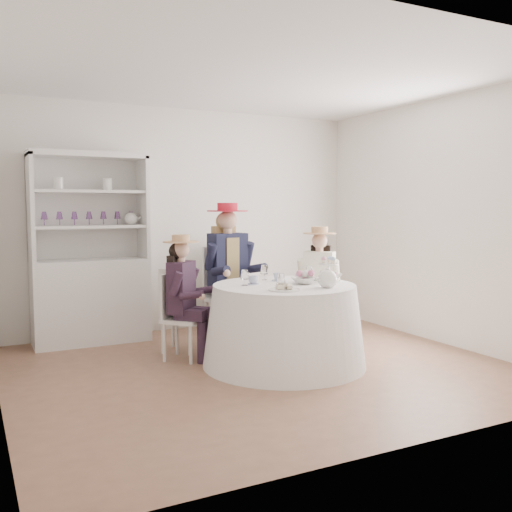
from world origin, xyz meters
name	(u,v)px	position (x,y,z in m)	size (l,w,h in m)	color
ground	(261,367)	(0.00, 0.00, 0.00)	(4.50, 4.50, 0.00)	brown
ceiling	(261,75)	(0.00, 0.00, 2.70)	(4.50, 4.50, 0.00)	white
wall_back	(186,220)	(0.00, 2.00, 1.35)	(4.50, 4.50, 0.00)	white
wall_front	(412,234)	(0.00, -2.00, 1.35)	(4.50, 4.50, 0.00)	white
wall_right	(442,222)	(2.25, 0.00, 1.35)	(4.50, 4.50, 0.00)	white
tea_table	(284,325)	(0.24, -0.02, 0.39)	(1.55, 1.55, 0.78)	white
hutch	(90,276)	(-1.21, 1.77, 0.75)	(1.42, 0.92, 2.10)	silver
side_table	(232,299)	(0.46, 1.66, 0.38)	(0.49, 0.49, 0.76)	silver
hatbox	(231,255)	(0.46, 1.66, 0.92)	(0.33, 0.33, 0.33)	black
guest_left	(183,290)	(-0.54, 0.61, 0.70)	(0.53, 0.53, 1.24)	silver
guest_mid	(229,265)	(0.12, 0.98, 0.88)	(0.57, 0.59, 1.56)	silver
guest_right	(319,278)	(1.04, 0.60, 0.73)	(0.55, 0.54, 1.29)	silver
spare_chair	(179,307)	(-0.50, 0.88, 0.48)	(0.51, 0.51, 0.89)	silver
teacup_a	(253,281)	(-0.02, 0.11, 0.81)	(0.09, 0.09, 0.07)	white
teacup_b	(277,277)	(0.31, 0.24, 0.81)	(0.08, 0.08, 0.07)	white
teacup_c	(300,278)	(0.49, 0.11, 0.81)	(0.09, 0.09, 0.07)	white
flower_bowl	(304,281)	(0.43, -0.08, 0.81)	(0.23, 0.23, 0.06)	white
flower_arrangement	(306,275)	(0.46, -0.06, 0.86)	(0.17, 0.17, 0.06)	pink
table_teapot	(328,279)	(0.49, -0.38, 0.86)	(0.25, 0.18, 0.19)	white
sandwich_plate	(284,289)	(0.05, -0.35, 0.79)	(0.28, 0.28, 0.06)	white
cupcake_stand	(329,272)	(0.75, -0.01, 0.87)	(0.25, 0.25, 0.24)	white
stemware_set	(284,277)	(0.24, -0.02, 0.85)	(0.81, 0.78, 0.15)	white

